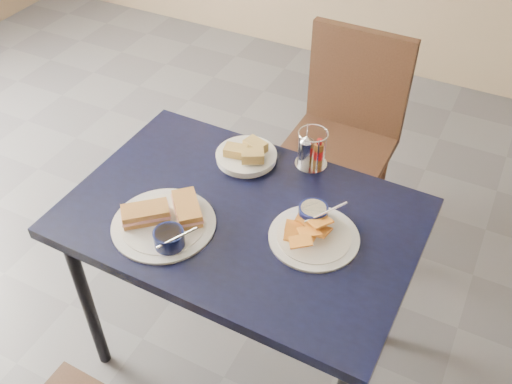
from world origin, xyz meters
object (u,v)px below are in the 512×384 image
at_px(sandwich_plate, 166,221).
at_px(bread_basket, 247,155).
at_px(chair_far, 346,124).
at_px(condiment_caddy, 311,151).
at_px(plantain_plate, 313,228).
at_px(dining_table, 242,231).

xyz_separation_m(sandwich_plate, bread_basket, (0.07, 0.39, -0.00)).
distance_m(chair_far, condiment_caddy, 0.63).
bearing_deg(plantain_plate, chair_far, 102.21).
distance_m(dining_table, plantain_plate, 0.25).
relative_size(plantain_plate, condiment_caddy, 1.98).
bearing_deg(bread_basket, chair_far, 77.10).
relative_size(dining_table, sandwich_plate, 3.38).
bearing_deg(bread_basket, dining_table, -66.15).
xyz_separation_m(plantain_plate, condiment_caddy, (-0.13, 0.29, 0.04)).
height_order(sandwich_plate, bread_basket, sandwich_plate).
distance_m(dining_table, sandwich_plate, 0.25).
height_order(dining_table, bread_basket, bread_basket).
relative_size(dining_table, bread_basket, 5.30).
height_order(plantain_plate, bread_basket, plantain_plate).
height_order(chair_far, sandwich_plate, chair_far).
xyz_separation_m(sandwich_plate, plantain_plate, (0.40, 0.17, -0.00)).
bearing_deg(sandwich_plate, dining_table, 40.31).
xyz_separation_m(dining_table, bread_basket, (-0.11, 0.24, 0.10)).
bearing_deg(dining_table, bread_basket, 113.85).
bearing_deg(chair_far, condiment_caddy, -84.62).
relative_size(chair_far, sandwich_plate, 2.89).
relative_size(chair_far, bread_basket, 4.54).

